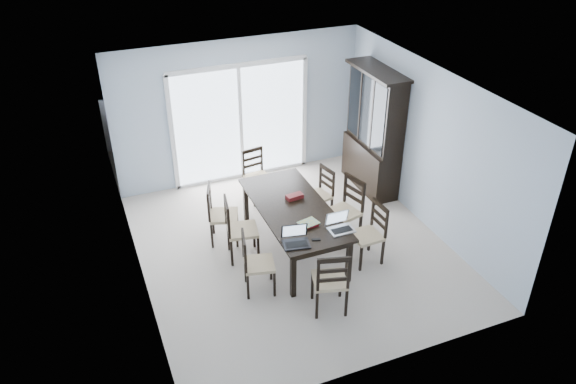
# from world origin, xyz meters

# --- Properties ---
(floor) EXTENTS (5.00, 5.00, 0.00)m
(floor) POSITION_xyz_m (0.00, 0.00, 0.00)
(floor) COLOR beige
(floor) RESTS_ON ground
(ceiling) EXTENTS (5.00, 5.00, 0.00)m
(ceiling) POSITION_xyz_m (0.00, 0.00, 2.60)
(ceiling) COLOR white
(ceiling) RESTS_ON back_wall
(back_wall) EXTENTS (4.50, 0.02, 2.60)m
(back_wall) POSITION_xyz_m (0.00, 2.50, 1.30)
(back_wall) COLOR #ABBBCC
(back_wall) RESTS_ON floor
(wall_left) EXTENTS (0.02, 5.00, 2.60)m
(wall_left) POSITION_xyz_m (-2.25, 0.00, 1.30)
(wall_left) COLOR #ABBBCC
(wall_left) RESTS_ON floor
(wall_right) EXTENTS (0.02, 5.00, 2.60)m
(wall_right) POSITION_xyz_m (2.25, 0.00, 1.30)
(wall_right) COLOR #ABBBCC
(wall_right) RESTS_ON floor
(balcony) EXTENTS (4.50, 2.00, 0.10)m
(balcony) POSITION_xyz_m (0.00, 3.50, -0.05)
(balcony) COLOR gray
(balcony) RESTS_ON ground
(railing) EXTENTS (4.50, 0.06, 1.10)m
(railing) POSITION_xyz_m (0.00, 4.50, 0.55)
(railing) COLOR #99999E
(railing) RESTS_ON balcony
(dining_table) EXTENTS (1.00, 2.20, 0.75)m
(dining_table) POSITION_xyz_m (0.00, 0.00, 0.67)
(dining_table) COLOR black
(dining_table) RESTS_ON floor
(china_hutch) EXTENTS (0.50, 1.38, 2.20)m
(china_hutch) POSITION_xyz_m (2.02, 1.25, 1.07)
(china_hutch) COLOR black
(china_hutch) RESTS_ON floor
(sliding_door) EXTENTS (2.52, 0.05, 2.18)m
(sliding_door) POSITION_xyz_m (0.00, 2.48, 1.09)
(sliding_door) COLOR silver
(sliding_door) RESTS_ON floor
(chair_left_near) EXTENTS (0.49, 0.48, 1.06)m
(chair_left_near) POSITION_xyz_m (-0.88, -0.67, 0.56)
(chair_left_near) COLOR black
(chair_left_near) RESTS_ON floor
(chair_left_mid) EXTENTS (0.51, 0.50, 1.15)m
(chair_left_mid) POSITION_xyz_m (-0.86, 0.12, 0.61)
(chair_left_mid) COLOR black
(chair_left_mid) RESTS_ON floor
(chair_left_far) EXTENTS (0.54, 0.53, 1.12)m
(chair_left_far) POSITION_xyz_m (-0.99, 0.64, 0.59)
(chair_left_far) COLOR black
(chair_left_far) RESTS_ON floor
(chair_right_near) EXTENTS (0.43, 0.42, 1.09)m
(chair_right_near) POSITION_xyz_m (0.96, -0.67, 0.57)
(chair_right_near) COLOR black
(chair_right_near) RESTS_ON floor
(chair_right_mid) EXTENTS (0.56, 0.55, 1.19)m
(chair_right_mid) POSITION_xyz_m (0.90, -0.02, 0.63)
(chair_right_mid) COLOR black
(chair_right_mid) RESTS_ON floor
(chair_right_far) EXTENTS (0.47, 0.46, 1.02)m
(chair_right_far) POSITION_xyz_m (0.78, 0.66, 0.54)
(chair_right_far) COLOR black
(chair_right_far) RESTS_ON floor
(chair_end_near) EXTENTS (0.53, 0.53, 1.13)m
(chair_end_near) POSITION_xyz_m (-0.09, -1.48, 0.60)
(chair_end_near) COLOR black
(chair_end_near) RESTS_ON floor
(chair_end_far) EXTENTS (0.45, 0.46, 1.05)m
(chair_end_far) POSITION_xyz_m (-0.02, 1.65, 0.56)
(chair_end_far) COLOR black
(chair_end_far) RESTS_ON floor
(laptop_dark) EXTENTS (0.40, 0.31, 0.24)m
(laptop_dark) POSITION_xyz_m (-0.32, -0.87, 0.81)
(laptop_dark) COLOR black
(laptop_dark) RESTS_ON dining_table
(laptop_silver) EXTENTS (0.35, 0.25, 0.24)m
(laptop_silver) POSITION_xyz_m (0.38, -0.80, 0.81)
(laptop_silver) COLOR #BCBCBE
(laptop_silver) RESTS_ON dining_table
(book_stack) EXTENTS (0.30, 0.26, 0.04)m
(book_stack) POSITION_xyz_m (0.01, -0.51, 0.77)
(book_stack) COLOR maroon
(book_stack) RESTS_ON dining_table
(cell_phone) EXTENTS (0.13, 0.08, 0.01)m
(cell_phone) POSITION_xyz_m (-0.03, -0.87, 0.76)
(cell_phone) COLOR black
(cell_phone) RESTS_ON dining_table
(game_box) EXTENTS (0.27, 0.16, 0.06)m
(game_box) POSITION_xyz_m (0.11, 0.22, 0.78)
(game_box) COLOR #531011
(game_box) RESTS_ON dining_table
(hot_tub) EXTENTS (2.12, 1.95, 0.97)m
(hot_tub) POSITION_xyz_m (-0.94, 3.48, 0.49)
(hot_tub) COLOR brown
(hot_tub) RESTS_ON balcony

